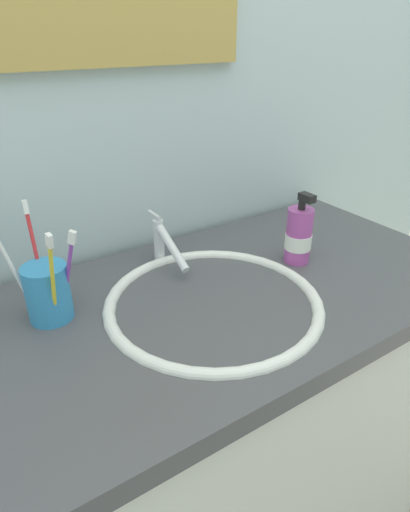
% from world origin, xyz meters
% --- Properties ---
extents(tiled_wall_back, '(2.40, 0.04, 2.40)m').
position_xyz_m(tiled_wall_back, '(0.00, 0.32, 1.20)').
color(tiled_wall_back, silver).
rests_on(tiled_wall_back, ground).
extents(vanity_counter, '(1.20, 0.55, 0.90)m').
position_xyz_m(vanity_counter, '(0.00, 0.00, 0.45)').
color(vanity_counter, silver).
rests_on(vanity_counter, ground).
extents(sink_basin, '(0.42, 0.42, 0.12)m').
position_xyz_m(sink_basin, '(0.01, -0.02, 0.86)').
color(sink_basin, white).
rests_on(sink_basin, vanity_counter).
extents(faucet, '(0.02, 0.16, 0.11)m').
position_xyz_m(faucet, '(0.01, 0.17, 0.95)').
color(faucet, silver).
rests_on(faucet, sink_basin).
extents(toothbrush_cup, '(0.08, 0.08, 0.11)m').
position_xyz_m(toothbrush_cup, '(-0.27, 0.10, 0.95)').
color(toothbrush_cup, '#338CCC').
rests_on(toothbrush_cup, vanity_counter).
extents(toothbrush_purple, '(0.04, 0.04, 0.17)m').
position_xyz_m(toothbrush_purple, '(-0.23, 0.08, 1.00)').
color(toothbrush_purple, purple).
rests_on(toothbrush_purple, toothbrush_cup).
extents(toothbrush_red, '(0.01, 0.05, 0.21)m').
position_xyz_m(toothbrush_red, '(-0.27, 0.14, 1.02)').
color(toothbrush_red, red).
rests_on(toothbrush_red, toothbrush_cup).
extents(toothbrush_white, '(0.05, 0.03, 0.19)m').
position_xyz_m(toothbrush_white, '(-0.32, 0.13, 1.01)').
color(toothbrush_white, white).
rests_on(toothbrush_white, toothbrush_cup).
extents(toothbrush_yellow, '(0.02, 0.05, 0.19)m').
position_xyz_m(toothbrush_yellow, '(-0.27, 0.05, 1.01)').
color(toothbrush_yellow, yellow).
rests_on(toothbrush_yellow, toothbrush_cup).
extents(soap_dispenser, '(0.06, 0.06, 0.16)m').
position_xyz_m(soap_dispenser, '(0.26, 0.02, 0.96)').
color(soap_dispenser, '#B24CA5').
rests_on(soap_dispenser, vanity_counter).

